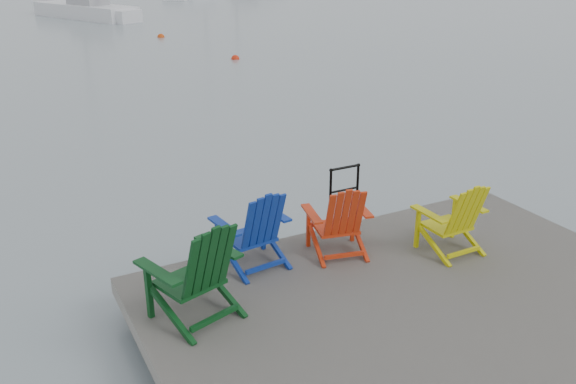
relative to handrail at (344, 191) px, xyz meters
name	(u,v)px	position (x,y,z in m)	size (l,w,h in m)	color
ground	(441,356)	(-0.25, -2.45, -1.04)	(400.00, 400.00, 0.00)	gray
dock	(444,330)	(-0.25, -2.45, -0.69)	(6.00, 5.00, 1.40)	#282623
handrail	(344,191)	(0.00, 0.00, 0.00)	(0.48, 0.04, 0.90)	black
chair_green	(197,270)	(-2.58, -1.23, 0.04)	(1.09, 1.03, 1.15)	#0A3A15
chair_blue	(255,228)	(-1.58, -0.49, -0.02)	(0.90, 0.84, 1.04)	navy
chair_red	(339,219)	(-0.51, -0.69, -0.05)	(0.89, 0.84, 0.98)	red
chair_yellow	(455,217)	(0.83, -1.31, -0.04)	(0.80, 0.74, 0.99)	#C6C00B
sailboat_near	(86,12)	(2.50, 33.20, -0.69)	(5.14, 8.04, 10.97)	white
buoy_a	(235,59)	(5.00, 15.78, -1.04)	(0.33, 0.33, 0.33)	red
buoy_c	(161,37)	(4.14, 22.98, -1.04)	(0.35, 0.35, 0.35)	#CA3F0B
buoy_d	(47,13)	(0.77, 37.55, -1.04)	(0.40, 0.40, 0.40)	red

